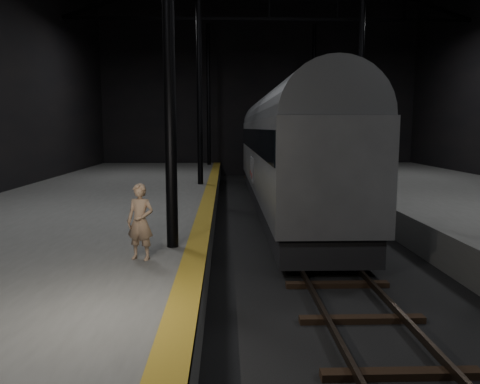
{
  "coord_description": "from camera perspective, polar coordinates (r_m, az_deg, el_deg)",
  "views": [
    {
      "loc": [
        -2.59,
        -14.42,
        3.68
      ],
      "look_at": [
        -2.21,
        -2.18,
        2.0
      ],
      "focal_mm": 35.0,
      "sensor_mm": 36.0,
      "label": 1
    }
  ],
  "objects": [
    {
      "name": "train",
      "position": [
        20.7,
        5.44,
        5.69
      ],
      "size": [
        2.94,
        19.63,
        5.25
      ],
      "color": "#919398",
      "rests_on": "ground"
    },
    {
      "name": "woman",
      "position": [
        9.75,
        -12.05,
        -3.57
      ],
      "size": [
        0.65,
        0.52,
        1.57
      ],
      "primitive_type": "imported",
      "rotation": [
        0.0,
        0.0,
        -0.28
      ],
      "color": "tan",
      "rests_on": "platform_left"
    },
    {
      "name": "ground",
      "position": [
        15.1,
        8.21,
        -6.37
      ],
      "size": [
        44.0,
        44.0,
        0.0
      ],
      "primitive_type": "plane",
      "color": "black",
      "rests_on": "ground"
    },
    {
      "name": "platform_left",
      "position": [
        15.56,
        -20.19,
        -4.47
      ],
      "size": [
        9.0,
        43.8,
        1.0
      ],
      "primitive_type": "cube",
      "color": "#555552",
      "rests_on": "ground"
    },
    {
      "name": "tactile_strip",
      "position": [
        14.68,
        -4.33,
        -2.71
      ],
      "size": [
        0.5,
        43.8,
        0.01
      ],
      "primitive_type": "cube",
      "color": "olive",
      "rests_on": "platform_left"
    },
    {
      "name": "track",
      "position": [
        15.09,
        8.21,
        -6.12
      ],
      "size": [
        2.4,
        43.0,
        0.24
      ],
      "color": "#3F3328",
      "rests_on": "ground"
    }
  ]
}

